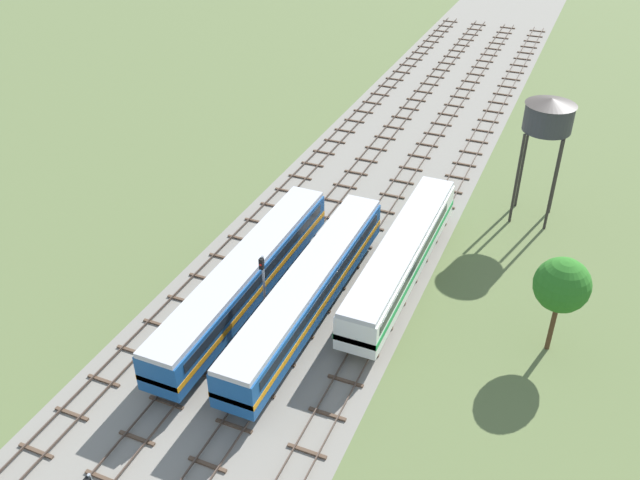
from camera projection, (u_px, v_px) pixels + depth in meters
ground_plane at (359, 204)px, 61.84m from camera, size 480.00×480.00×0.00m
ballast_bed at (359, 204)px, 61.83m from camera, size 18.11×176.00×0.01m
track_far_left at (294, 183)px, 64.85m from camera, size 2.40×126.00×0.29m
track_left at (339, 193)px, 63.31m from camera, size 2.40×126.00×0.29m
track_centre_left at (387, 203)px, 61.76m from camera, size 2.40×126.00×0.29m
track_centre at (437, 213)px, 60.21m from camera, size 2.40×126.00×0.29m
passenger_coach_left_nearest at (245, 276)px, 48.03m from camera, size 2.96×22.00×3.80m
passenger_coach_centre_left_near at (309, 288)px, 46.86m from camera, size 2.96×22.00×3.80m
diesel_railcar_centre_mid at (402, 255)px, 50.30m from camera, size 2.96×20.50×3.80m
water_tower at (549, 117)px, 54.76m from camera, size 4.13×4.13×11.02m
signal_post_nearest at (264, 284)px, 45.34m from camera, size 0.28×0.47×5.99m
lineside_tree_0 at (562, 285)px, 42.72m from camera, size 3.60×3.60×7.09m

